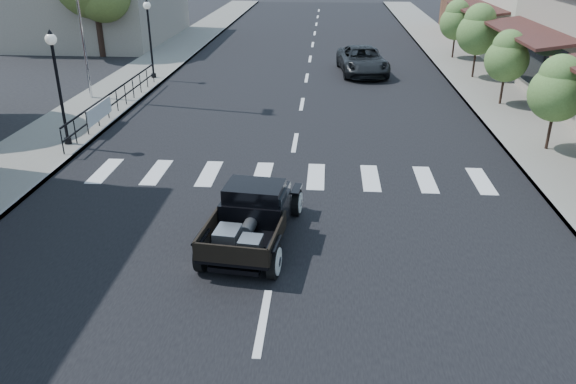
{
  "coord_description": "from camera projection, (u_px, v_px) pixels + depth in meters",
  "views": [
    {
      "loc": [
        1.05,
        -11.34,
        6.41
      ],
      "look_at": [
        0.21,
        0.66,
        1.0
      ],
      "focal_mm": 35.0,
      "sensor_mm": 36.0,
      "label": 1
    }
  ],
  "objects": [
    {
      "name": "low_building_left",
      "position": [
        95.0,
        3.0,
        38.43
      ],
      "size": [
        10.0,
        12.0,
        5.0
      ],
      "primitive_type": "cube",
      "color": "#A39889",
      "rests_on": "ground"
    },
    {
      "name": "small_tree_b",
      "position": [
        555.0,
        105.0,
        17.84
      ],
      "size": [
        1.77,
        1.77,
        2.95
      ],
      "primitive_type": null,
      "color": "#4B7134",
      "rests_on": "sidewalk_right"
    },
    {
      "name": "hotrod_pickup",
      "position": [
        253.0,
        214.0,
        12.78
      ],
      "size": [
        2.33,
        4.22,
        1.4
      ],
      "primitive_type": null,
      "rotation": [
        0.0,
        0.0,
        -0.11
      ],
      "color": "black",
      "rests_on": "ground"
    },
    {
      "name": "ground",
      "position": [
        277.0,
        243.0,
        13.01
      ],
      "size": [
        120.0,
        120.0,
        0.0
      ],
      "primitive_type": "plane",
      "color": "black",
      "rests_on": "ground"
    },
    {
      "name": "sidewalk_left",
      "position": [
        130.0,
        83.0,
        27.18
      ],
      "size": [
        3.0,
        80.0,
        0.15
      ],
      "primitive_type": "cube",
      "color": "gray",
      "rests_on": "ground"
    },
    {
      "name": "banner",
      "position": [
        100.0,
        118.0,
        20.57
      ],
      "size": [
        0.04,
        2.2,
        0.6
      ],
      "primitive_type": null,
      "color": "silver",
      "rests_on": "sidewalk_left"
    },
    {
      "name": "small_tree_d",
      "position": [
        477.0,
        42.0,
        27.42
      ],
      "size": [
        2.04,
        2.04,
        3.4
      ],
      "primitive_type": null,
      "color": "#4B7134",
      "rests_on": "sidewalk_right"
    },
    {
      "name": "road",
      "position": [
        305.0,
        88.0,
        26.66
      ],
      "size": [
        14.0,
        80.0,
        0.02
      ],
      "primitive_type": "cube",
      "color": "black",
      "rests_on": "ground"
    },
    {
      "name": "small_tree_e",
      "position": [
        455.0,
        30.0,
        32.14
      ],
      "size": [
        1.87,
        1.87,
        3.12
      ],
      "primitive_type": null,
      "color": "#4B7134",
      "rests_on": "sidewalk_right"
    },
    {
      "name": "lamp_post_b",
      "position": [
        59.0,
        89.0,
        18.13
      ],
      "size": [
        0.36,
        0.36,
        3.74
      ],
      "primitive_type": null,
      "color": "black",
      "rests_on": "sidewalk_left"
    },
    {
      "name": "railing",
      "position": [
        117.0,
        99.0,
        22.31
      ],
      "size": [
        0.08,
        10.0,
        1.0
      ],
      "primitive_type": null,
      "color": "black",
      "rests_on": "sidewalk_left"
    },
    {
      "name": "lamp_post_c",
      "position": [
        150.0,
        39.0,
        27.23
      ],
      "size": [
        0.36,
        0.36,
        3.74
      ],
      "primitive_type": null,
      "color": "black",
      "rests_on": "sidewalk_left"
    },
    {
      "name": "small_tree_c",
      "position": [
        505.0,
        69.0,
        22.92
      ],
      "size": [
        1.75,
        1.75,
        2.91
      ],
      "primitive_type": null,
      "color": "#4B7134",
      "rests_on": "sidewalk_right"
    },
    {
      "name": "second_car",
      "position": [
        362.0,
        61.0,
        29.15
      ],
      "size": [
        2.75,
        5.11,
        1.36
      ],
      "primitive_type": "imported",
      "rotation": [
        0.0,
        0.0,
        0.1
      ],
      "color": "black",
      "rests_on": "ground"
    },
    {
      "name": "sidewalk_right",
      "position": [
        487.0,
        89.0,
        26.08
      ],
      "size": [
        3.0,
        80.0,
        0.15
      ],
      "primitive_type": "cube",
      "color": "gray",
      "rests_on": "ground"
    },
    {
      "name": "road_markings",
      "position": [
        300.0,
        118.0,
        22.11
      ],
      "size": [
        12.0,
        60.0,
        0.06
      ],
      "primitive_type": null,
      "color": "silver",
      "rests_on": "ground"
    }
  ]
}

